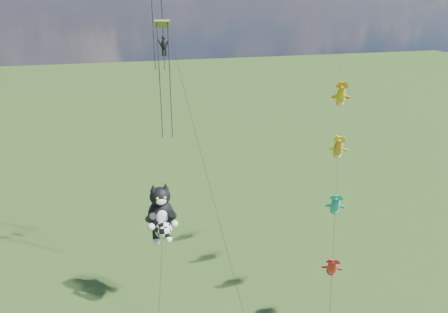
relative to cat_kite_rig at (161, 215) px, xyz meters
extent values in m
cylinder|color=black|center=(-0.50, -1.33, -5.11)|extent=(1.04, 2.58, 6.67)
ellipsoid|color=black|center=(0.00, 0.23, -0.29)|extent=(2.49, 2.26, 2.98)
ellipsoid|color=black|center=(0.00, 0.13, 1.48)|extent=(1.97, 1.88, 1.51)
cone|color=black|center=(-0.46, 0.13, 2.27)|extent=(0.67, 0.67, 0.56)
cone|color=black|center=(0.47, 0.13, 2.27)|extent=(0.67, 0.67, 0.56)
ellipsoid|color=white|center=(0.00, -0.47, 1.34)|extent=(0.87, 0.63, 0.54)
ellipsoid|color=white|center=(0.00, -0.47, -0.01)|extent=(1.00, 0.64, 1.23)
sphere|color=gold|center=(-0.28, -0.54, 1.65)|extent=(0.22, 0.22, 0.22)
sphere|color=gold|center=(0.28, -0.54, 1.65)|extent=(0.22, 0.22, 0.22)
sphere|color=white|center=(-0.88, -0.75, -0.52)|extent=(0.56, 0.56, 0.56)
sphere|color=white|center=(0.89, -0.75, -0.52)|extent=(0.56, 0.56, 0.56)
sphere|color=white|center=(-0.46, 0.09, -2.29)|extent=(0.60, 0.60, 0.60)
sphere|color=white|center=(0.47, 0.09, -2.29)|extent=(0.60, 0.60, 0.60)
sphere|color=white|center=(0.00, -1.03, -0.75)|extent=(1.29, 1.29, 1.29)
cylinder|color=black|center=(13.23, -2.73, 1.30)|extent=(7.24, 14.11, 19.50)
ellipsoid|color=#E54019|center=(11.65, -5.83, -2.99)|extent=(1.52, 2.04, 2.13)
ellipsoid|color=#1993BF|center=(12.99, -3.20, 0.65)|extent=(1.52, 2.04, 2.13)
ellipsoid|color=#D84619|center=(14.34, -0.57, 4.29)|extent=(1.52, 2.04, 2.13)
ellipsoid|color=yellow|center=(15.68, 2.05, 7.92)|extent=(1.52, 2.04, 2.13)
cylinder|color=black|center=(3.23, -0.93, 4.12)|extent=(3.69, 16.70, 25.14)
cube|color=#148E49|center=(1.34, 4.24, 13.77)|extent=(1.19, 0.65, 0.60)
cylinder|color=black|center=(0.94, 4.24, 9.19)|extent=(0.08, 0.08, 9.15)
cylinder|color=black|center=(1.74, 4.24, 9.19)|extent=(0.08, 0.08, 9.15)
cylinder|color=black|center=(1.01, 7.41, 13.56)|extent=(0.08, 0.08, 7.81)
cylinder|color=black|center=(1.79, 7.41, 13.56)|extent=(0.08, 0.08, 7.81)
camera|label=1|loc=(-3.20, -29.97, 15.82)|focal=35.00mm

